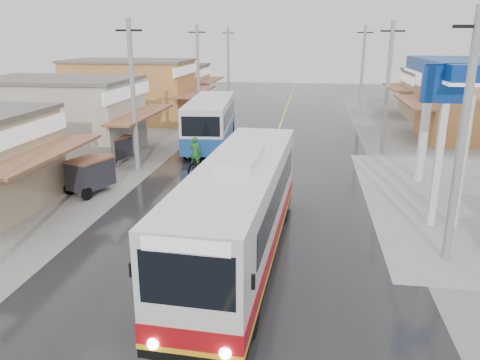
% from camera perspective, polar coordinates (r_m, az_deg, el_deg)
% --- Properties ---
extents(ground, '(120.00, 120.00, 0.00)m').
position_cam_1_polar(ground, '(16.75, -0.25, -8.06)').
color(ground, slate).
rests_on(ground, ground).
extents(road, '(12.00, 90.00, 0.02)m').
position_cam_1_polar(road, '(30.90, 3.92, 3.81)').
color(road, black).
rests_on(road, ground).
extents(centre_line, '(0.15, 90.00, 0.01)m').
position_cam_1_polar(centre_line, '(30.89, 3.92, 3.84)').
color(centre_line, '#D8CC4C').
rests_on(centre_line, road).
extents(shopfronts_left, '(11.00, 44.00, 5.20)m').
position_cam_1_polar(shopfronts_left, '(37.04, -16.26, 5.40)').
color(shopfronts_left, tan).
rests_on(shopfronts_left, ground).
extents(utility_poles_left, '(1.60, 50.00, 8.00)m').
position_cam_1_polar(utility_poles_left, '(33.11, -8.14, 4.57)').
color(utility_poles_left, gray).
rests_on(utility_poles_left, ground).
extents(utility_poles_right, '(1.60, 36.00, 8.00)m').
position_cam_1_polar(utility_poles_right, '(31.18, 16.87, 3.21)').
color(utility_poles_right, gray).
rests_on(utility_poles_right, ground).
extents(coach_bus, '(3.13, 11.68, 3.61)m').
position_cam_1_polar(coach_bus, '(15.19, 0.07, -3.64)').
color(coach_bus, silver).
rests_on(coach_bus, road).
extents(second_bus, '(3.36, 9.64, 3.14)m').
position_cam_1_polar(second_bus, '(31.36, -3.60, 7.16)').
color(second_bus, silver).
rests_on(second_bus, road).
extents(cyclist, '(1.08, 2.03, 2.09)m').
position_cam_1_polar(cyclist, '(25.12, -5.34, 2.22)').
color(cyclist, black).
rests_on(cyclist, ground).
extents(tricycle_near, '(2.04, 2.53, 1.68)m').
position_cam_1_polar(tricycle_near, '(23.05, -17.81, 0.79)').
color(tricycle_near, '#26262D').
rests_on(tricycle_near, ground).
extents(tricycle_far, '(1.84, 2.29, 1.52)m').
position_cam_1_polar(tricycle_far, '(28.31, -15.06, 3.80)').
color(tricycle_far, '#26262D').
rests_on(tricycle_far, ground).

